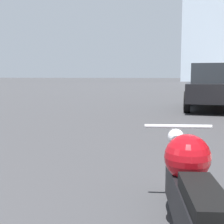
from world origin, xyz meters
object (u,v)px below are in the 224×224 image
parked_car_yellow (219,82)px  parked_car_silver (220,80)px  parked_car_black (213,86)px  parked_car_green (221,79)px  motorcycle (192,196)px

parked_car_yellow → parked_car_silver: size_ratio=1.00×
parked_car_silver → parked_car_black: bearing=-94.2°
parked_car_silver → parked_car_green: parked_car_green is taller
motorcycle → parked_car_black: parked_car_black is taller
motorcycle → parked_car_black: size_ratio=0.50×
motorcycle → parked_car_yellow: 21.06m
parked_car_black → parked_car_green: 34.55m
parked_car_black → motorcycle: bearing=-93.2°
motorcycle → parked_car_green: bearing=74.5°
parked_car_black → parked_car_yellow: 11.17m
parked_car_silver → parked_car_yellow: bearing=-93.8°
parked_car_yellow → parked_car_silver: parked_car_yellow is taller
parked_car_black → parked_car_silver: (-0.10, 22.18, -0.04)m
motorcycle → parked_car_yellow: parked_car_yellow is taller
parked_car_yellow → parked_car_silver: 11.01m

